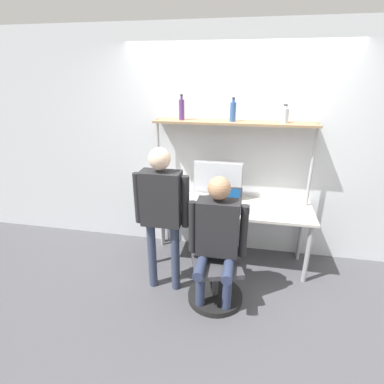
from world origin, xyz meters
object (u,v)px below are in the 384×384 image
object	(u,v)px
office_chair	(215,274)
bottle_purple	(182,109)
cell_phone	(247,211)
bottle_blue	(233,111)
bottle_clear	(285,115)
monitor	(218,180)
laptop	(226,203)
person_standing	(161,205)
person_seated	(217,233)

from	to	relation	value
office_chair	bottle_purple	bearing A→B (deg)	121.46
cell_phone	bottle_blue	world-z (taller)	bottle_blue
bottle_clear	bottle_blue	world-z (taller)	bottle_blue
monitor	office_chair	xyz separation A→B (m)	(0.09, -0.84, -0.72)
cell_phone	office_chair	world-z (taller)	office_chair
bottle_blue	bottle_purple	bearing A→B (deg)	180.00
laptop	bottle_purple	distance (m)	1.16
office_chair	bottle_clear	xyz separation A→B (m)	(0.59, 0.86, 1.49)
office_chair	bottle_blue	world-z (taller)	bottle_blue
bottle_clear	bottle_purple	xyz separation A→B (m)	(-1.12, -0.00, 0.04)
monitor	laptop	distance (m)	0.32
laptop	bottle_purple	xyz separation A→B (m)	(-0.56, 0.25, 0.99)
bottle_clear	bottle_blue	distance (m)	0.55
cell_phone	office_chair	size ratio (longest dim) A/B	0.17
monitor	bottle_blue	bearing A→B (deg)	6.44
person_standing	bottle_clear	distance (m)	1.60
monitor	cell_phone	world-z (taller)	monitor
laptop	cell_phone	size ratio (longest dim) A/B	2.38
person_seated	cell_phone	bearing A→B (deg)	66.16
person_seated	bottle_purple	size ratio (longest dim) A/B	4.77
cell_phone	bottle_clear	size ratio (longest dim) A/B	0.78
cell_phone	bottle_purple	world-z (taller)	bottle_purple
bottle_blue	monitor	bearing A→B (deg)	-173.56
laptop	bottle_blue	bearing A→B (deg)	86.17
monitor	bottle_blue	xyz separation A→B (m)	(0.14, 0.02, 0.79)
cell_phone	bottle_blue	size ratio (longest dim) A/B	0.59
monitor	bottle_clear	distance (m)	1.03
office_chair	bottle_purple	world-z (taller)	bottle_purple
laptop	bottle_blue	size ratio (longest dim) A/B	1.41
bottle_blue	office_chair	bearing A→B (deg)	-93.11
laptop	bottle_clear	bearing A→B (deg)	23.68
bottle_purple	cell_phone	bearing A→B (deg)	-21.19
laptop	person_standing	size ratio (longest dim) A/B	0.23
bottle_purple	monitor	bearing A→B (deg)	-2.05
cell_phone	person_seated	size ratio (longest dim) A/B	0.11
cell_phone	bottle_blue	distance (m)	1.11
monitor	person_seated	bearing A→B (deg)	-83.44
person_seated	person_standing	xyz separation A→B (m)	(-0.56, 0.09, 0.20)
bottle_purple	bottle_clear	bearing A→B (deg)	0.00
cell_phone	bottle_blue	xyz separation A→B (m)	(-0.23, 0.31, 1.04)
bottle_clear	office_chair	bearing A→B (deg)	-124.55
monitor	person_seated	xyz separation A→B (m)	(0.10, -0.89, -0.22)
laptop	person_seated	xyz separation A→B (m)	(-0.02, -0.66, -0.03)
person_standing	laptop	bearing A→B (deg)	44.14
monitor	office_chair	world-z (taller)	monitor
monitor	person_standing	xyz separation A→B (m)	(-0.46, -0.80, -0.01)
monitor	person_standing	size ratio (longest dim) A/B	0.38
bottle_blue	person_seated	bearing A→B (deg)	-92.24
laptop	person_seated	distance (m)	0.66
person_standing	bottle_blue	distance (m)	1.29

